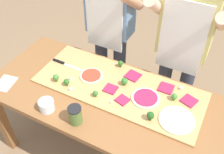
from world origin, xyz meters
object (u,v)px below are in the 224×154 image
Objects in this scene: chefs_knife at (64,64)px; broccoli_floret_back_left at (174,97)px; cheese_crumble_c at (71,89)px; flour_cup at (47,106)px; cheese_crumble_b at (71,78)px; pizza_slice_far_right at (189,101)px; broccoli_floret_front_mid at (95,93)px; broccoli_floret_back_mid at (121,63)px; broccoli_floret_back_right at (125,81)px; pizza_slice_center at (166,88)px; sauce_jar at (75,115)px; prep_table at (105,104)px; cheese_crumble_a at (181,88)px; broccoli_floret_center_right at (150,116)px; pizza_whole_white_garlic at (177,120)px; pizza_slice_near_right at (111,89)px; broccoli_floret_front_left at (66,82)px; cook_left at (110,22)px; pizza_slice_far_left at (133,76)px; recipe_note at (5,83)px; pizza_whole_beet_magenta at (146,98)px; pizza_whole_tomato_red at (91,76)px; broccoli_floret_front_right at (56,78)px; cheese_crumble_d at (111,102)px; pizza_slice_near_left at (122,100)px; cook_right at (183,42)px.

broccoli_floret_back_left is at bearing 2.24° from chefs_knife.
cheese_crumble_c is 0.20× the size of flour_cup.
cheese_crumble_b is 0.31m from flour_cup.
broccoli_floret_front_mid is at bearing -156.71° from pizza_slice_far_right.
broccoli_floret_back_mid reaches higher than broccoli_floret_front_mid.
broccoli_floret_back_right is 0.38m from broccoli_floret_back_left.
sauce_jar is (-0.44, -0.55, 0.04)m from pizza_slice_center.
cheese_crumble_a is at bearing 31.85° from prep_table.
broccoli_floret_back_right is at bearing 56.74° from broccoli_floret_front_mid.
broccoli_floret_center_right is 0.52× the size of sauce_jar.
pizza_whole_white_garlic is at bearing -78.68° from cheese_crumble_a.
pizza_slice_near_right is (-0.52, 0.05, -0.00)m from pizza_whole_white_garlic.
broccoli_floret_front_left reaches higher than cheese_crumble_c.
broccoli_floret_front_left is 0.04× the size of cook_left.
recipe_note is at bearing -149.16° from pizza_slice_far_left.
pizza_slice_far_right is 1.61× the size of broccoli_floret_front_left.
broccoli_floret_back_right is at bearing -172.84° from pizza_slice_far_right.
pizza_whole_beet_magenta is 1.25× the size of recipe_note.
flour_cup is at bearing -159.83° from pizza_whole_white_garlic.
chefs_knife and pizza_whole_tomato_red have the same top height.
cheese_crumble_c is at bearing 76.11° from flour_cup.
broccoli_floret_center_right is (0.36, -0.13, 0.04)m from pizza_slice_near_right.
sauce_jar is 0.96m from cook_left.
pizza_slice_center is 0.31m from broccoli_floret_back_right.
broccoli_floret_center_right is at bearing -0.92° from broccoli_floret_front_right.
broccoli_floret_back_right is 4.26× the size of cheese_crumble_d.
broccoli_floret_front_left is (-0.44, -0.05, 0.03)m from pizza_slice_near_left.
pizza_slice_near_right is at bearing -151.31° from pizza_slice_center.
broccoli_floret_front_left is at bearing -169.26° from prep_table.
broccoli_floret_front_right reaches higher than broccoli_floret_back_mid.
broccoli_floret_center_right is (0.77, -0.01, 0.00)m from broccoli_floret_front_right.
pizza_whole_beet_magenta and pizza_whole_white_garlic have the same top height.
pizza_whole_tomato_red reaches higher than cheese_crumble_d.
broccoli_floret_front_mid is at bearing 87.60° from sauce_jar.
broccoli_floret_front_left is 2.77× the size of cheese_crumble_c.
flour_cup is at bearing -87.46° from cheese_crumble_b.
pizza_whole_beet_magenta is 1.08m from recipe_note.
pizza_whole_white_garlic and cheese_crumble_b have the same top height.
cheese_crumble_d is (0.27, -0.17, 0.00)m from pizza_whole_tomato_red.
pizza_whole_beet_magenta is 1.98× the size of pizza_slice_center.
broccoli_floret_back_left is at bearing -30.62° from cook_left.
broccoli_floret_back_left reaches higher than prep_table.
broccoli_floret_back_right reaches higher than prep_table.
pizza_slice_center is (-0.16, 0.25, -0.00)m from pizza_whole_white_garlic.
flour_cup is (0.01, -0.31, 0.01)m from cheese_crumble_b.
cook_right reaches higher than chefs_knife.
cheese_crumble_b is 0.01× the size of cook_left.
broccoli_floret_front_left reaches higher than cheese_crumble_d.
sauce_jar reaches higher than broccoli_floret_front_right.
pizza_slice_far_left is 0.48m from cheese_crumble_b.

